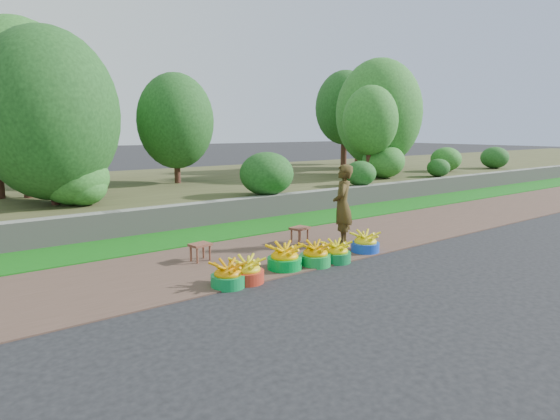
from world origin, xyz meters
TOP-DOWN VIEW (x-y plane):
  - ground_plane at (0.00, 0.00)m, footprint 120.00×120.00m
  - dirt_shoulder at (0.00, 1.25)m, footprint 80.00×2.50m
  - grass_verge at (0.00, 3.25)m, footprint 80.00×1.50m
  - retaining_wall at (0.00, 4.10)m, footprint 80.00×0.35m
  - earth_bank at (0.00, 9.00)m, footprint 80.00×10.00m
  - vegetation at (-2.24, 7.51)m, footprint 33.78×8.55m
  - basin_a at (-1.87, 0.15)m, footprint 0.48×0.48m
  - basin_b at (-1.55, 0.15)m, footprint 0.49×0.49m
  - basin_c at (-0.74, 0.32)m, footprint 0.55×0.55m
  - basin_d at (-0.20, 0.20)m, footprint 0.51×0.51m
  - basin_e at (0.21, 0.14)m, footprint 0.48×0.48m
  - basin_f at (1.05, 0.28)m, footprint 0.50×0.50m
  - stool_left at (-1.60, 1.50)m, footprint 0.37×0.31m
  - stool_right at (0.52, 1.49)m, footprint 0.40×0.34m
  - vendor_woman at (1.06, 0.89)m, footprint 0.66×0.64m

SIDE VIEW (x-z plane):
  - ground_plane at x=0.00m, z-range 0.00..0.00m
  - dirt_shoulder at x=0.00m, z-range 0.00..0.02m
  - grass_verge at x=0.00m, z-range 0.00..0.04m
  - basin_e at x=0.21m, z-range -0.02..0.34m
  - basin_a at x=-1.87m, z-range -0.02..0.34m
  - basin_b at x=-1.55m, z-range -0.02..0.35m
  - basin_f at x=1.05m, z-range -0.02..0.36m
  - basin_d at x=-0.20m, z-range -0.02..0.36m
  - basin_c at x=-0.74m, z-range -0.02..0.39m
  - earth_bank at x=0.00m, z-range 0.00..0.50m
  - stool_left at x=-1.60m, z-range 0.11..0.40m
  - stool_right at x=0.52m, z-range 0.11..0.42m
  - retaining_wall at x=0.00m, z-range 0.00..0.55m
  - vendor_woman at x=1.06m, z-range 0.02..1.54m
  - vegetation at x=-2.24m, z-range 0.37..5.23m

